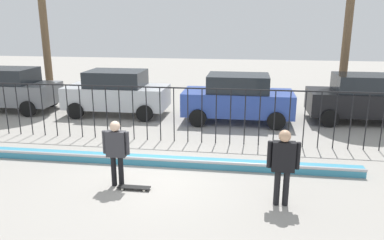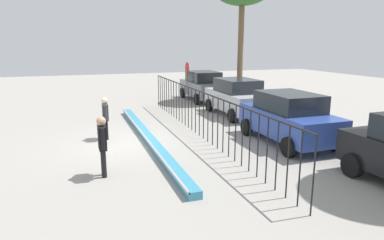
{
  "view_description": "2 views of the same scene",
  "coord_description": "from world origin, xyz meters",
  "px_view_note": "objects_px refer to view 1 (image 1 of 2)",
  "views": [
    {
      "loc": [
        2.33,
        -8.77,
        3.99
      ],
      "look_at": [
        0.67,
        2.61,
        0.88
      ],
      "focal_mm": 35.05,
      "sensor_mm": 36.0,
      "label": 1
    },
    {
      "loc": [
        12.54,
        -1.62,
        3.69
      ],
      "look_at": [
        0.91,
        2.41,
        0.89
      ],
      "focal_mm": 31.69,
      "sensor_mm": 36.0,
      "label": 2
    }
  ],
  "objects_px": {
    "skateboarder": "(116,148)",
    "parked_car_blue": "(238,98)",
    "parked_car_gray": "(8,89)",
    "skateboard": "(134,187)",
    "parked_car_black": "(365,98)",
    "camera_operator": "(283,161)",
    "parked_car_silver": "(117,92)"
  },
  "relations": [
    {
      "from": "parked_car_gray",
      "to": "skateboard",
      "type": "bearing_deg",
      "value": -38.34
    },
    {
      "from": "camera_operator",
      "to": "parked_car_blue",
      "type": "relative_size",
      "value": 0.4
    },
    {
      "from": "parked_car_silver",
      "to": "parked_car_blue",
      "type": "bearing_deg",
      "value": -7.13
    },
    {
      "from": "skateboard",
      "to": "parked_car_black",
      "type": "height_order",
      "value": "parked_car_black"
    },
    {
      "from": "skateboard",
      "to": "camera_operator",
      "type": "bearing_deg",
      "value": 9.78
    },
    {
      "from": "skateboarder",
      "to": "parked_car_gray",
      "type": "xyz_separation_m",
      "value": [
        -7.45,
        6.93,
        -0.02
      ]
    },
    {
      "from": "skateboarder",
      "to": "parked_car_silver",
      "type": "height_order",
      "value": "parked_car_silver"
    },
    {
      "from": "parked_car_silver",
      "to": "parked_car_blue",
      "type": "relative_size",
      "value": 1.0
    },
    {
      "from": "camera_operator",
      "to": "skateboarder",
      "type": "bearing_deg",
      "value": 15.88
    },
    {
      "from": "skateboarder",
      "to": "parked_car_blue",
      "type": "relative_size",
      "value": 0.38
    },
    {
      "from": "parked_car_gray",
      "to": "parked_car_silver",
      "type": "height_order",
      "value": "same"
    },
    {
      "from": "skateboard",
      "to": "parked_car_gray",
      "type": "xyz_separation_m",
      "value": [
        -7.91,
        7.09,
        0.91
      ]
    },
    {
      "from": "camera_operator",
      "to": "parked_car_silver",
      "type": "bearing_deg",
      "value": -27.04
    },
    {
      "from": "parked_car_gray",
      "to": "skateboarder",
      "type": "bearing_deg",
      "value": -39.36
    },
    {
      "from": "parked_car_gray",
      "to": "parked_car_blue",
      "type": "relative_size",
      "value": 1.0
    },
    {
      "from": "camera_operator",
      "to": "parked_car_black",
      "type": "height_order",
      "value": "parked_car_black"
    },
    {
      "from": "skateboard",
      "to": "parked_car_blue",
      "type": "bearing_deg",
      "value": 85.1
    },
    {
      "from": "skateboarder",
      "to": "parked_car_gray",
      "type": "height_order",
      "value": "parked_car_gray"
    },
    {
      "from": "parked_car_blue",
      "to": "parked_car_black",
      "type": "distance_m",
      "value": 5.01
    },
    {
      "from": "skateboarder",
      "to": "parked_car_blue",
      "type": "bearing_deg",
      "value": 49.16
    },
    {
      "from": "skateboarder",
      "to": "skateboard",
      "type": "relative_size",
      "value": 2.07
    },
    {
      "from": "parked_car_silver",
      "to": "skateboard",
      "type": "bearing_deg",
      "value": -70.35
    },
    {
      "from": "skateboard",
      "to": "parked_car_silver",
      "type": "height_order",
      "value": "parked_car_silver"
    },
    {
      "from": "skateboarder",
      "to": "parked_car_gray",
      "type": "relative_size",
      "value": 0.38
    },
    {
      "from": "skateboard",
      "to": "parked_car_silver",
      "type": "bearing_deg",
      "value": 126.22
    },
    {
      "from": "skateboard",
      "to": "parked_car_gray",
      "type": "height_order",
      "value": "parked_car_gray"
    },
    {
      "from": "parked_car_blue",
      "to": "skateboarder",
      "type": "bearing_deg",
      "value": -112.77
    },
    {
      "from": "skateboarder",
      "to": "camera_operator",
      "type": "height_order",
      "value": "camera_operator"
    },
    {
      "from": "camera_operator",
      "to": "parked_car_blue",
      "type": "distance_m",
      "value": 6.97
    },
    {
      "from": "camera_operator",
      "to": "parked_car_gray",
      "type": "height_order",
      "value": "parked_car_gray"
    },
    {
      "from": "camera_operator",
      "to": "parked_car_gray",
      "type": "xyz_separation_m",
      "value": [
        -11.35,
        7.36,
        -0.07
      ]
    },
    {
      "from": "parked_car_black",
      "to": "skateboarder",
      "type": "bearing_deg",
      "value": -137.55
    }
  ]
}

